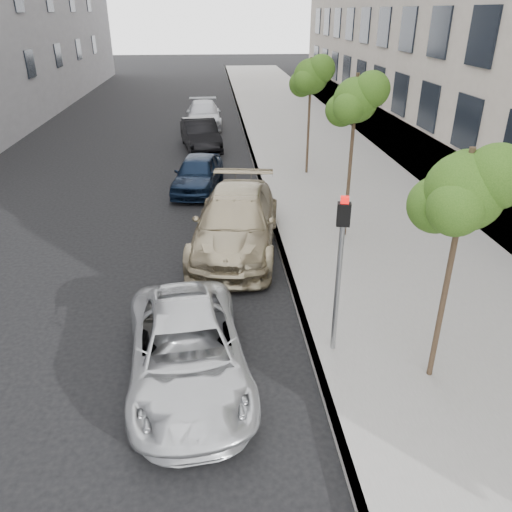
{
  "coord_description": "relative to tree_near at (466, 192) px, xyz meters",
  "views": [
    {
      "loc": [
        -0.67,
        -5.58,
        6.24
      ],
      "look_at": [
        0.16,
        4.0,
        1.5
      ],
      "focal_mm": 35.0,
      "sensor_mm": 36.0,
      "label": 1
    }
  ],
  "objects": [
    {
      "name": "tree_mid",
      "position": [
        -0.0,
        6.5,
        0.36
      ],
      "size": [
        1.59,
        1.39,
        4.72
      ],
      "color": "#38281C",
      "rests_on": "sidewalk"
    },
    {
      "name": "sedan_rear",
      "position": [
        -4.38,
        23.29,
        -3.0
      ],
      "size": [
        2.09,
        4.94,
        1.42
      ],
      "primitive_type": "imported",
      "rotation": [
        0.0,
        0.0,
        0.02
      ],
      "color": "#B3B5BC",
      "rests_on": "ground"
    },
    {
      "name": "sedan_blue",
      "position": [
        -4.51,
        11.5,
        -3.04
      ],
      "size": [
        2.23,
        4.15,
        1.34
      ],
      "primitive_type": "imported",
      "rotation": [
        0.0,
        0.0,
        -0.17
      ],
      "color": "black",
      "rests_on": "ground"
    },
    {
      "name": "suv",
      "position": [
        -3.33,
        6.11,
        -2.89
      ],
      "size": [
        3.11,
        5.92,
        1.64
      ],
      "primitive_type": "imported",
      "rotation": [
        0.0,
        0.0,
        -0.15
      ],
      "color": "tan",
      "rests_on": "ground"
    },
    {
      "name": "sedan_black",
      "position": [
        -4.5,
        17.87,
        -2.98
      ],
      "size": [
        2.22,
        4.61,
        1.46
      ],
      "primitive_type": "imported",
      "rotation": [
        0.0,
        0.0,
        0.16
      ],
      "color": "black",
      "rests_on": "ground"
    },
    {
      "name": "curb",
      "position": [
        -2.05,
        22.5,
        -3.64
      ],
      "size": [
        0.15,
        72.0,
        0.14
      ],
      "primitive_type": "cube",
      "color": "#9E9B93",
      "rests_on": "ground"
    },
    {
      "name": "tree_near",
      "position": [
        0.0,
        0.0,
        0.0
      ],
      "size": [
        1.62,
        1.42,
        4.37
      ],
      "color": "#38281C",
      "rests_on": "sidewalk"
    },
    {
      "name": "signal_pole",
      "position": [
        -1.65,
        0.95,
        -1.57
      ],
      "size": [
        0.27,
        0.23,
        3.21
      ],
      "rotation": [
        0.0,
        0.0,
        -0.21
      ],
      "color": "#939699",
      "rests_on": "sidewalk"
    },
    {
      "name": "ground",
      "position": [
        -3.23,
        -1.5,
        -3.71
      ],
      "size": [
        160.0,
        160.0,
        0.0
      ],
      "primitive_type": "plane",
      "color": "black",
      "rests_on": "ground"
    },
    {
      "name": "minivan",
      "position": [
        -4.51,
        0.41,
        -3.07
      ],
      "size": [
        2.57,
        4.76,
        1.27
      ],
      "primitive_type": "imported",
      "rotation": [
        0.0,
        0.0,
        0.1
      ],
      "color": "#B7B9BC",
      "rests_on": "ground"
    },
    {
      "name": "sidewalk",
      "position": [
        1.07,
        22.5,
        -3.64
      ],
      "size": [
        6.4,
        72.0,
        0.14
      ],
      "primitive_type": "cube",
      "color": "gray",
      "rests_on": "ground"
    },
    {
      "name": "tree_far",
      "position": [
        0.0,
        13.0,
        0.24
      ],
      "size": [
        1.69,
        1.49,
        4.65
      ],
      "color": "#38281C",
      "rests_on": "sidewalk"
    }
  ]
}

